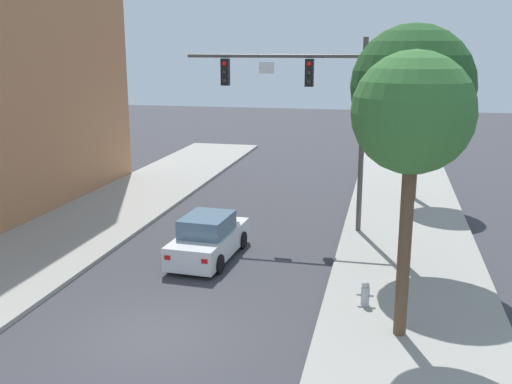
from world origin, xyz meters
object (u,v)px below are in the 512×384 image
(street_tree_nearest, at_px, (413,115))
(street_tree_second, at_px, (413,88))
(street_tree_third, at_px, (420,72))
(car_lead_white, at_px, (209,239))
(traffic_signal_mast, at_px, (311,98))
(fire_hydrant, at_px, (365,293))

(street_tree_nearest, xyz_separation_m, street_tree_second, (0.13, 5.19, 0.32))
(street_tree_nearest, height_order, street_tree_third, street_tree_third)
(car_lead_white, height_order, street_tree_second, street_tree_second)
(street_tree_third, bearing_deg, street_tree_nearest, -92.94)
(traffic_signal_mast, relative_size, fire_hydrant, 10.42)
(traffic_signal_mast, height_order, fire_hydrant, traffic_signal_mast)
(street_tree_third, bearing_deg, fire_hydrant, -97.36)
(fire_hydrant, relative_size, street_tree_second, 0.09)
(traffic_signal_mast, xyz_separation_m, car_lead_white, (-2.98, -4.02, -4.64))
(street_tree_second, bearing_deg, street_tree_nearest, -91.40)
(car_lead_white, height_order, street_tree_third, street_tree_third)
(car_lead_white, height_order, fire_hydrant, car_lead_white)
(car_lead_white, xyz_separation_m, street_tree_third, (7.27, 9.97, 5.44))
(street_tree_second, bearing_deg, car_lead_white, -175.47)
(car_lead_white, bearing_deg, street_tree_third, 53.89)
(car_lead_white, height_order, street_tree_nearest, street_tree_nearest)
(car_lead_white, distance_m, fire_hydrant, 6.40)
(car_lead_white, relative_size, street_tree_third, 0.57)
(fire_hydrant, xyz_separation_m, street_tree_nearest, (0.94, -1.55, 5.20))
(fire_hydrant, relative_size, street_tree_nearest, 0.10)
(traffic_signal_mast, distance_m, fire_hydrant, 9.02)
(street_tree_second, bearing_deg, fire_hydrant, -106.32)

